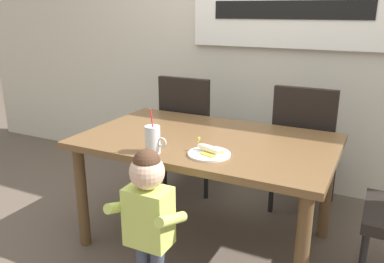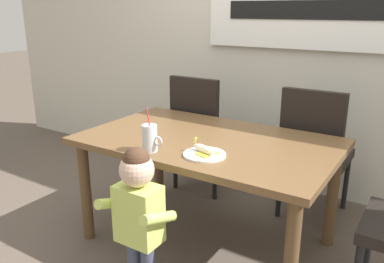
{
  "view_description": "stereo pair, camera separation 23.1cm",
  "coord_description": "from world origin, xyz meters",
  "px_view_note": "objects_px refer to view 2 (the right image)",
  "views": [
    {
      "loc": [
        0.93,
        -2.07,
        1.46
      ],
      "look_at": [
        -0.05,
        -0.09,
        0.77
      ],
      "focal_mm": 36.81,
      "sensor_mm": 36.0,
      "label": 1
    },
    {
      "loc": [
        1.13,
        -1.96,
        1.46
      ],
      "look_at": [
        -0.05,
        -0.09,
        0.77
      ],
      "focal_mm": 36.81,
      "sensor_mm": 36.0,
      "label": 2
    }
  ],
  "objects_px": {
    "peeled_banana": "(204,150)",
    "milk_cup": "(150,140)",
    "dining_chair_right": "(314,147)",
    "toddler_standing": "(138,207)",
    "dining_chair_left": "(201,127)",
    "dining_table": "(208,152)",
    "snack_plate": "(205,155)"
  },
  "relations": [
    {
      "from": "peeled_banana",
      "to": "milk_cup",
      "type": "bearing_deg",
      "value": -159.32
    },
    {
      "from": "dining_chair_right",
      "to": "peeled_banana",
      "type": "relative_size",
      "value": 5.49
    },
    {
      "from": "toddler_standing",
      "to": "dining_chair_right",
      "type": "bearing_deg",
      "value": 69.64
    },
    {
      "from": "toddler_standing",
      "to": "peeled_banana",
      "type": "height_order",
      "value": "toddler_standing"
    },
    {
      "from": "dining_chair_left",
      "to": "toddler_standing",
      "type": "bearing_deg",
      "value": 108.05
    },
    {
      "from": "dining_chair_left",
      "to": "dining_table",
      "type": "bearing_deg",
      "value": 123.97
    },
    {
      "from": "dining_table",
      "to": "milk_cup",
      "type": "height_order",
      "value": "milk_cup"
    },
    {
      "from": "toddler_standing",
      "to": "peeled_banana",
      "type": "bearing_deg",
      "value": 69.75
    },
    {
      "from": "snack_plate",
      "to": "peeled_banana",
      "type": "height_order",
      "value": "peeled_banana"
    },
    {
      "from": "dining_chair_left",
      "to": "dining_chair_right",
      "type": "bearing_deg",
      "value": -179.26
    },
    {
      "from": "toddler_standing",
      "to": "dining_table",
      "type": "bearing_deg",
      "value": 88.45
    },
    {
      "from": "dining_chair_left",
      "to": "milk_cup",
      "type": "relative_size",
      "value": 3.82
    },
    {
      "from": "milk_cup",
      "to": "dining_table",
      "type": "bearing_deg",
      "value": 66.44
    },
    {
      "from": "dining_table",
      "to": "peeled_banana",
      "type": "distance_m",
      "value": 0.31
    },
    {
      "from": "dining_chair_left",
      "to": "dining_chair_right",
      "type": "relative_size",
      "value": 1.0
    },
    {
      "from": "dining_table",
      "to": "dining_chair_right",
      "type": "bearing_deg",
      "value": 54.86
    },
    {
      "from": "milk_cup",
      "to": "peeled_banana",
      "type": "xyz_separation_m",
      "value": [
        0.28,
        0.11,
        -0.04
      ]
    },
    {
      "from": "toddler_standing",
      "to": "snack_plate",
      "type": "height_order",
      "value": "toddler_standing"
    },
    {
      "from": "dining_chair_left",
      "to": "snack_plate",
      "type": "relative_size",
      "value": 4.17
    },
    {
      "from": "dining_table",
      "to": "snack_plate",
      "type": "relative_size",
      "value": 6.61
    },
    {
      "from": "dining_chair_right",
      "to": "snack_plate",
      "type": "bearing_deg",
      "value": 70.03
    },
    {
      "from": "milk_cup",
      "to": "peeled_banana",
      "type": "height_order",
      "value": "milk_cup"
    },
    {
      "from": "dining_chair_right",
      "to": "milk_cup",
      "type": "xyz_separation_m",
      "value": [
        -0.63,
        -1.03,
        0.23
      ]
    },
    {
      "from": "toddler_standing",
      "to": "dining_chair_left",
      "type": "bearing_deg",
      "value": 108.05
    },
    {
      "from": "milk_cup",
      "to": "snack_plate",
      "type": "relative_size",
      "value": 1.09
    },
    {
      "from": "dining_table",
      "to": "dining_chair_right",
      "type": "distance_m",
      "value": 0.82
    },
    {
      "from": "peeled_banana",
      "to": "dining_chair_left",
      "type": "bearing_deg",
      "value": 121.93
    },
    {
      "from": "dining_chair_left",
      "to": "toddler_standing",
      "type": "relative_size",
      "value": 1.15
    },
    {
      "from": "dining_chair_left",
      "to": "peeled_banana",
      "type": "height_order",
      "value": "dining_chair_left"
    },
    {
      "from": "dining_table",
      "to": "toddler_standing",
      "type": "xyz_separation_m",
      "value": [
        -0.02,
        -0.64,
        -0.09
      ]
    },
    {
      "from": "dining_chair_right",
      "to": "peeled_banana",
      "type": "bearing_deg",
      "value": 69.6
    },
    {
      "from": "snack_plate",
      "to": "dining_table",
      "type": "bearing_deg",
      "value": 116.75
    }
  ]
}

